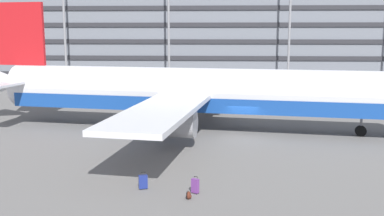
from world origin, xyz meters
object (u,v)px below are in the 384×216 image
object	(u,v)px
airliner	(196,92)
suitcase_navy	(195,186)
suitcase_laid_flat	(143,182)
backpack_small	(189,195)

from	to	relation	value
airliner	suitcase_navy	world-z (taller)	airliner
suitcase_laid_flat	backpack_small	distance (m)	2.96
airliner	backpack_small	size ratio (longest dim) A/B	90.05
airliner	backpack_small	world-z (taller)	airliner
airliner	suitcase_laid_flat	bearing A→B (deg)	-98.03
airliner	suitcase_laid_flat	size ratio (longest dim) A/B	42.09
suitcase_navy	backpack_small	xyz separation A→B (m)	(-0.28, -0.86, -0.23)
airliner	backpack_small	xyz separation A→B (m)	(0.40, -17.02, -3.11)
suitcase_laid_flat	suitcase_navy	size ratio (longest dim) A/B	1.07
suitcase_laid_flat	suitcase_navy	xyz separation A→B (m)	(2.89, -0.52, 0.01)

